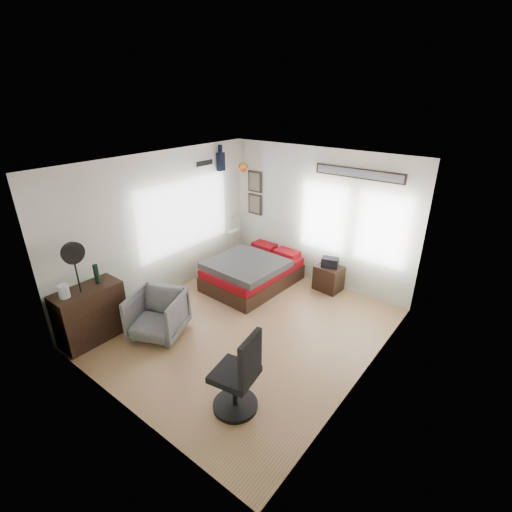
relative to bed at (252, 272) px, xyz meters
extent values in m
cube|color=#946742|center=(0.85, -1.24, -0.29)|extent=(4.00, 4.50, 0.01)
cube|color=silver|center=(0.85, 1.01, 1.06)|extent=(4.00, 0.02, 2.70)
cube|color=silver|center=(0.85, -3.49, 1.06)|extent=(4.00, 0.02, 2.70)
cube|color=silver|center=(-1.15, -1.24, 1.06)|extent=(0.02, 4.50, 2.70)
cube|color=silver|center=(2.85, -1.24, 1.06)|extent=(0.02, 4.50, 2.70)
cube|color=white|center=(0.85, -1.24, 2.41)|extent=(4.00, 4.50, 0.02)
cube|color=beige|center=(0.85, 1.00, 0.26)|extent=(4.00, 0.01, 1.10)
cube|color=beige|center=(-1.14, -1.24, 0.26)|extent=(0.01, 4.50, 1.10)
cube|color=beige|center=(2.84, -1.24, 0.26)|extent=(0.01, 4.50, 1.10)
cube|color=silver|center=(-1.11, -0.69, 1.16)|extent=(0.03, 2.20, 1.35)
cube|color=silver|center=(1.00, 0.97, 1.11)|extent=(0.95, 0.03, 1.30)
cube|color=silver|center=(2.15, 0.97, 1.11)|extent=(0.95, 0.03, 1.30)
cube|color=#3A241A|center=(-0.70, 0.98, 1.06)|extent=(0.35, 0.03, 0.45)
cube|color=#3A241A|center=(-0.70, 0.98, 1.56)|extent=(0.35, 0.03, 0.45)
cube|color=#7F7259|center=(-0.70, 0.96, 1.06)|extent=(0.27, 0.01, 0.37)
cube|color=#7F7259|center=(-0.70, 0.96, 1.56)|extent=(0.27, 0.01, 0.37)
cube|color=#3A241A|center=(1.60, 0.98, 2.03)|extent=(1.65, 0.03, 0.18)
cube|color=gray|center=(1.60, 0.96, 2.03)|extent=(1.58, 0.01, 0.13)
cube|color=white|center=(-1.12, -0.09, 2.06)|extent=(0.02, 0.48, 0.14)
sphere|color=red|center=(-0.80, 0.71, 1.89)|extent=(0.20, 0.20, 0.20)
cube|color=black|center=(0.00, 0.01, -0.14)|extent=(1.37, 1.90, 0.30)
cube|color=#A1070C|center=(0.00, 0.01, 0.09)|extent=(1.33, 1.86, 0.17)
cube|color=#33322F|center=(0.00, -0.19, 0.24)|extent=(1.41, 1.36, 0.13)
cube|color=#A1070C|center=(-0.31, 0.75, 0.24)|extent=(0.52, 0.34, 0.13)
cube|color=#A1070C|center=(0.31, 0.75, 0.24)|extent=(0.52, 0.34, 0.13)
cube|color=black|center=(-0.89, -2.95, 0.16)|extent=(0.48, 1.00, 0.90)
imported|color=slate|center=(-0.16, -2.24, 0.08)|extent=(1.05, 1.06, 0.74)
cube|color=black|center=(1.31, 0.78, -0.04)|extent=(0.54, 0.45, 0.50)
cylinder|color=black|center=(1.83, -2.64, -0.26)|extent=(0.57, 0.57, 0.05)
cylinder|color=black|center=(1.83, -2.64, -0.01)|extent=(0.07, 0.07, 0.44)
cube|color=black|center=(1.83, -2.64, 0.24)|extent=(0.58, 0.58, 0.09)
cube|color=black|center=(2.04, -2.60, 0.57)|extent=(0.14, 0.46, 0.57)
cylinder|color=silver|center=(-0.88, -3.26, 0.71)|extent=(0.15, 0.15, 0.20)
cube|color=silver|center=(-0.79, -3.26, 0.72)|extent=(0.02, 0.02, 0.12)
cylinder|color=black|center=(-0.91, -2.72, 0.77)|extent=(0.08, 0.08, 0.31)
cylinder|color=black|center=(-0.85, -3.04, 0.92)|extent=(0.02, 0.02, 0.62)
cylinder|color=black|center=(-0.85, -3.04, 1.25)|extent=(0.06, 0.31, 0.31)
cylinder|color=black|center=(-0.81, -3.04, 1.25)|extent=(0.02, 0.33, 0.33)
cube|color=black|center=(1.31, 0.78, 0.31)|extent=(0.36, 0.29, 0.19)
camera|label=1|loc=(4.17, -5.22, 3.37)|focal=26.00mm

